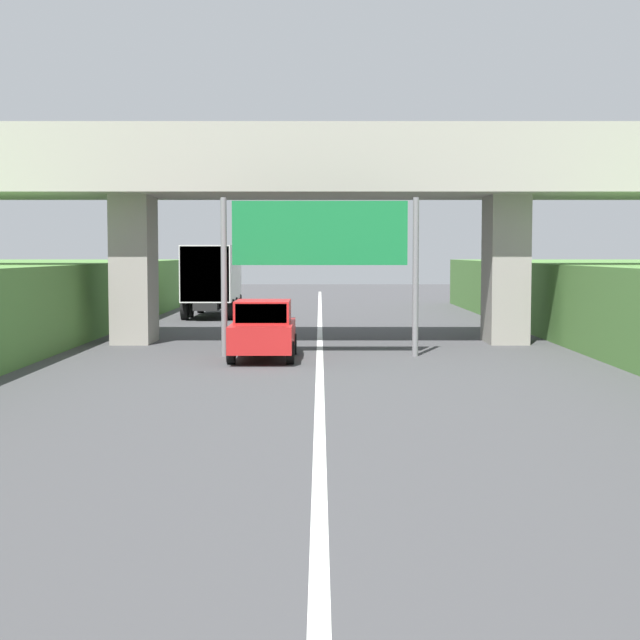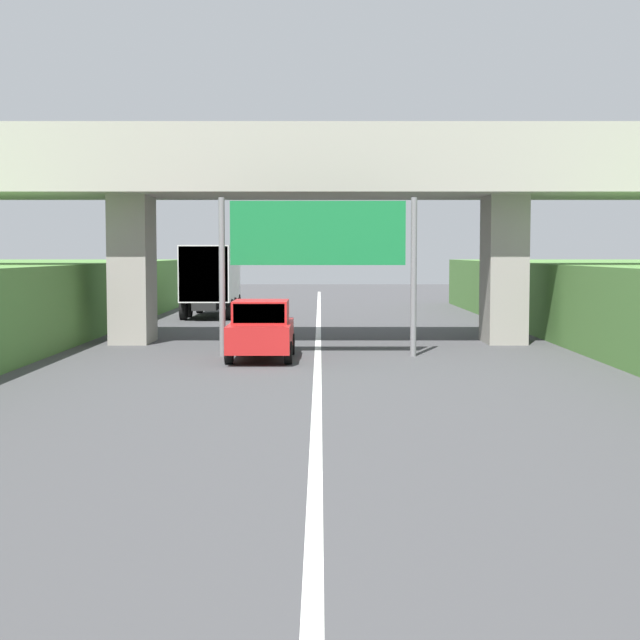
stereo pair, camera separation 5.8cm
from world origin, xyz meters
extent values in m
cube|color=white|center=(0.00, 30.86, 0.00)|extent=(0.20, 101.73, 0.01)
cube|color=#9E998E|center=(0.00, 38.58, 5.57)|extent=(40.00, 4.80, 1.10)
cube|color=#9E998E|center=(0.00, 36.36, 6.67)|extent=(40.00, 0.36, 1.10)
cube|color=#9E998E|center=(0.00, 40.80, 6.67)|extent=(40.00, 0.36, 1.10)
cube|color=gray|center=(-6.37, 38.58, 2.51)|extent=(1.30, 2.20, 5.02)
cube|color=gray|center=(6.37, 38.58, 2.51)|extent=(1.30, 2.20, 5.02)
cylinder|color=slate|center=(-2.85, 34.21, 2.36)|extent=(0.18, 0.18, 4.72)
cylinder|color=slate|center=(2.85, 34.21, 2.36)|extent=(0.18, 0.18, 4.72)
cube|color=#167238|center=(0.00, 34.21, 3.67)|extent=(5.20, 0.12, 1.90)
cube|color=white|center=(0.00, 34.19, 3.67)|extent=(4.89, 0.01, 1.67)
cube|color=black|center=(-5.17, 52.22, 0.66)|extent=(1.10, 7.30, 0.36)
cube|color=silver|center=(-5.17, 54.82, 1.89)|extent=(2.10, 2.10, 2.10)
cube|color=#2D3842|center=(-5.17, 55.84, 2.19)|extent=(1.89, 0.06, 0.90)
cube|color=silver|center=(-5.17, 51.17, 2.14)|extent=(2.30, 5.20, 2.60)
cube|color=#A8A8A4|center=(-5.17, 48.59, 2.14)|extent=(2.21, 0.04, 2.50)
cylinder|color=black|center=(-6.14, 54.82, 0.48)|extent=(0.30, 0.96, 0.96)
cylinder|color=black|center=(-4.20, 54.82, 0.48)|extent=(0.30, 0.96, 0.96)
cylinder|color=black|center=(-6.24, 49.74, 0.48)|extent=(0.30, 0.96, 0.96)
cylinder|color=black|center=(-4.10, 49.74, 0.48)|extent=(0.30, 0.96, 0.96)
cylinder|color=black|center=(-6.24, 51.43, 0.48)|extent=(0.30, 0.96, 0.96)
cylinder|color=black|center=(-4.10, 51.43, 0.48)|extent=(0.30, 0.96, 0.96)
cube|color=red|center=(-1.64, 33.42, 0.70)|extent=(1.76, 4.10, 0.76)
cube|color=red|center=(-1.64, 33.27, 1.40)|extent=(1.56, 1.90, 0.64)
cube|color=#2D3842|center=(-1.64, 32.35, 1.40)|extent=(1.44, 0.06, 0.54)
cylinder|color=black|center=(-2.46, 34.69, 0.32)|extent=(0.22, 0.64, 0.64)
cylinder|color=black|center=(-0.82, 34.69, 0.32)|extent=(0.22, 0.64, 0.64)
cylinder|color=black|center=(-2.46, 32.15, 0.32)|extent=(0.22, 0.64, 0.64)
cylinder|color=black|center=(-0.82, 32.15, 0.32)|extent=(0.22, 0.64, 0.64)
camera|label=1|loc=(0.01, 5.95, 3.07)|focal=53.39mm
camera|label=2|loc=(0.06, 5.95, 3.07)|focal=53.39mm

